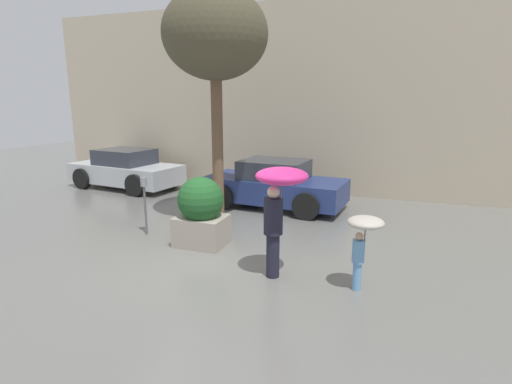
{
  "coord_description": "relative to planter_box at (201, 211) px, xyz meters",
  "views": [
    {
      "loc": [
        3.27,
        -6.31,
        2.98
      ],
      "look_at": [
        0.44,
        1.6,
        1.05
      ],
      "focal_mm": 28.0,
      "sensor_mm": 36.0,
      "label": 1
    }
  ],
  "objects": [
    {
      "name": "ground_plane",
      "position": [
        0.49,
        -0.82,
        -0.74
      ],
      "size": [
        40.0,
        40.0,
        0.0
      ],
      "primitive_type": "plane",
      "color": "slate"
    },
    {
      "name": "parked_car_far",
      "position": [
        -5.11,
        4.24,
        -0.11
      ],
      "size": [
        4.12,
        2.31,
        1.35
      ],
      "rotation": [
        0.0,
        0.0,
        1.44
      ],
      "color": "#B7BCC1",
      "rests_on": "ground"
    },
    {
      "name": "parking_meter",
      "position": [
        -1.5,
        0.19,
        0.21
      ],
      "size": [
        0.14,
        0.14,
        1.32
      ],
      "color": "#595B60",
      "rests_on": "ground"
    },
    {
      "name": "person_adult",
      "position": [
        1.97,
        -1.0,
        0.73
      ],
      "size": [
        0.87,
        0.87,
        1.92
      ],
      "rotation": [
        0.0,
        0.0,
        -0.13
      ],
      "color": "#1E1E2D",
      "rests_on": "ground"
    },
    {
      "name": "building_facade",
      "position": [
        0.49,
        5.68,
        2.26
      ],
      "size": [
        18.0,
        0.3,
        6.0
      ],
      "color": "#B7A88E",
      "rests_on": "ground"
    },
    {
      "name": "parked_car_near",
      "position": [
        0.52,
        3.5,
        -0.11
      ],
      "size": [
        4.11,
        2.19,
        1.35
      ],
      "rotation": [
        0.0,
        0.0,
        1.48
      ],
      "color": "navy",
      "rests_on": "ground"
    },
    {
      "name": "person_child",
      "position": [
        3.35,
        -1.03,
        0.22
      ],
      "size": [
        0.56,
        0.56,
        1.24
      ],
      "rotation": [
        0.0,
        0.0,
        -0.28
      ],
      "color": "#669ED1",
      "rests_on": "ground"
    },
    {
      "name": "planter_box",
      "position": [
        0.0,
        0.0,
        0.0
      ],
      "size": [
        1.02,
        0.96,
        1.46
      ],
      "color": "#9E9384",
      "rests_on": "ground"
    },
    {
      "name": "street_tree",
      "position": [
        -0.39,
        1.71,
        3.68
      ],
      "size": [
        2.45,
        2.45,
        5.51
      ],
      "color": "brown",
      "rests_on": "ground"
    }
  ]
}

